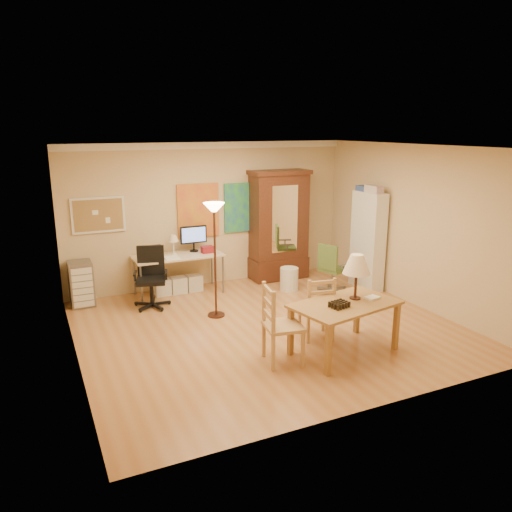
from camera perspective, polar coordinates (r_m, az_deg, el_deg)
name	(u,v)px	position (r m, az deg, el deg)	size (l,w,h in m)	color
floor	(268,327)	(7.70, 1.37, -8.17)	(5.50, 5.50, 0.00)	#AC6F3D
crown_molding	(210,145)	(9.37, -5.33, 12.48)	(5.50, 0.08, 0.12)	white
corkboard	(98,215)	(9.02, -17.57, 4.49)	(0.90, 0.04, 0.62)	#9C8649
art_panel_left	(198,211)	(9.42, -6.62, 5.17)	(0.80, 0.04, 1.00)	gold
art_panel_right	(242,207)	(9.73, -1.56, 5.57)	(0.75, 0.04, 0.95)	#266698
dining_table	(349,292)	(6.78, 10.63, -4.06)	(1.55, 1.10, 1.32)	olive
ladder_chair_back	(317,309)	(7.24, 7.01, -6.07)	(0.50, 0.48, 0.94)	#A27E4A
ladder_chair_left	(281,327)	(6.46, 2.82, -8.08)	(0.54, 0.55, 1.05)	#A27E4A
torchiere_lamp	(214,226)	(7.76, -4.78, 3.41)	(0.34, 0.34, 1.84)	#3F2219
computer_desk	(180,270)	(9.21, -8.72, -1.55)	(1.59, 0.70, 1.21)	tan
office_chair_black	(152,291)	(8.65, -11.83, -3.94)	(0.63, 0.63, 1.03)	black
office_chair_green	(332,279)	(9.33, 8.67, -2.59)	(0.57, 0.57, 0.92)	slate
drawer_cart	(81,284)	(9.00, -19.34, -3.01)	(0.38, 0.46, 0.77)	slate
armoire	(279,232)	(9.91, 2.61, 2.72)	(1.17, 0.56, 2.16)	#33170D
bookshelf	(368,241)	(9.52, 12.65, 1.67)	(0.27, 0.73, 1.82)	white
wastebin	(289,279)	(9.35, 3.80, -2.62)	(0.34, 0.34, 0.43)	silver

